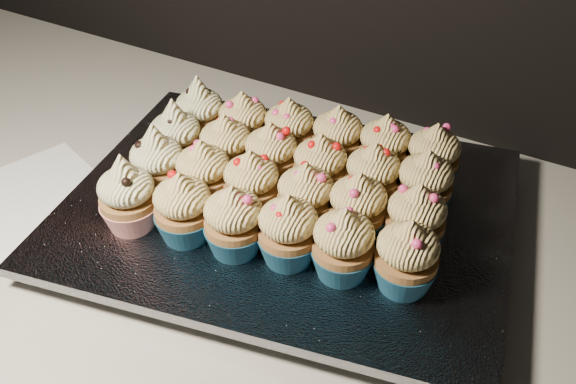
# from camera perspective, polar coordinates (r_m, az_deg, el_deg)

# --- Properties ---
(worktop) EXTENTS (2.44, 0.64, 0.04)m
(worktop) POSITION_cam_1_polar(r_m,az_deg,el_deg) (0.88, -14.17, 0.79)
(worktop) COLOR beige
(worktop) RESTS_ON cabinet
(napkin) EXTENTS (0.23, 0.23, 0.00)m
(napkin) POSITION_cam_1_polar(r_m,az_deg,el_deg) (0.85, -22.01, -0.77)
(napkin) COLOR white
(napkin) RESTS_ON worktop
(baking_tray) EXTENTS (0.52, 0.44, 0.02)m
(baking_tray) POSITION_cam_1_polar(r_m,az_deg,el_deg) (0.75, -0.00, -2.35)
(baking_tray) COLOR black
(baking_tray) RESTS_ON worktop
(foil_lining) EXTENTS (0.57, 0.48, 0.01)m
(foil_lining) POSITION_cam_1_polar(r_m,az_deg,el_deg) (0.74, -0.00, -1.35)
(foil_lining) COLOR silver
(foil_lining) RESTS_ON baking_tray
(cupcake_0) EXTENTS (0.06, 0.06, 0.10)m
(cupcake_0) POSITION_cam_1_polar(r_m,az_deg,el_deg) (0.70, -14.08, -0.38)
(cupcake_0) COLOR red
(cupcake_0) RESTS_ON foil_lining
(cupcake_1) EXTENTS (0.06, 0.06, 0.08)m
(cupcake_1) POSITION_cam_1_polar(r_m,az_deg,el_deg) (0.68, -9.30, -1.47)
(cupcake_1) COLOR navy
(cupcake_1) RESTS_ON foil_lining
(cupcake_2) EXTENTS (0.06, 0.06, 0.08)m
(cupcake_2) POSITION_cam_1_polar(r_m,az_deg,el_deg) (0.65, -4.83, -2.67)
(cupcake_2) COLOR navy
(cupcake_2) RESTS_ON foil_lining
(cupcake_3) EXTENTS (0.06, 0.06, 0.08)m
(cupcake_3) POSITION_cam_1_polar(r_m,az_deg,el_deg) (0.64, 0.02, -3.48)
(cupcake_3) COLOR navy
(cupcake_3) RESTS_ON foil_lining
(cupcake_4) EXTENTS (0.06, 0.06, 0.08)m
(cupcake_4) POSITION_cam_1_polar(r_m,az_deg,el_deg) (0.63, 4.93, -4.72)
(cupcake_4) COLOR navy
(cupcake_4) RESTS_ON foil_lining
(cupcake_5) EXTENTS (0.06, 0.06, 0.08)m
(cupcake_5) POSITION_cam_1_polar(r_m,az_deg,el_deg) (0.62, 10.50, -5.73)
(cupcake_5) COLOR navy
(cupcake_5) RESTS_ON foil_lining
(cupcake_6) EXTENTS (0.06, 0.06, 0.10)m
(cupcake_6) POSITION_cam_1_polar(r_m,az_deg,el_deg) (0.74, -11.51, 2.44)
(cupcake_6) COLOR red
(cupcake_6) RESTS_ON foil_lining
(cupcake_7) EXTENTS (0.06, 0.06, 0.08)m
(cupcake_7) POSITION_cam_1_polar(r_m,az_deg,el_deg) (0.72, -7.51, 1.52)
(cupcake_7) COLOR navy
(cupcake_7) RESTS_ON foil_lining
(cupcake_8) EXTENTS (0.06, 0.06, 0.08)m
(cupcake_8) POSITION_cam_1_polar(r_m,az_deg,el_deg) (0.70, -3.26, 0.59)
(cupcake_8) COLOR navy
(cupcake_8) RESTS_ON foil_lining
(cupcake_9) EXTENTS (0.06, 0.06, 0.08)m
(cupcake_9) POSITION_cam_1_polar(r_m,az_deg,el_deg) (0.68, 1.58, -0.55)
(cupcake_9) COLOR navy
(cupcake_9) RESTS_ON foil_lining
(cupcake_10) EXTENTS (0.06, 0.06, 0.08)m
(cupcake_10) POSITION_cam_1_polar(r_m,az_deg,el_deg) (0.67, 6.20, -1.44)
(cupcake_10) COLOR navy
(cupcake_10) RESTS_ON foil_lining
(cupcake_11) EXTENTS (0.06, 0.06, 0.08)m
(cupcake_11) POSITION_cam_1_polar(r_m,az_deg,el_deg) (0.67, 11.27, -2.45)
(cupcake_11) COLOR navy
(cupcake_11) RESTS_ON foil_lining
(cupcake_12) EXTENTS (0.06, 0.06, 0.10)m
(cupcake_12) POSITION_cam_1_polar(r_m,az_deg,el_deg) (0.79, -9.90, 4.73)
(cupcake_12) COLOR red
(cupcake_12) RESTS_ON foil_lining
(cupcake_13) EXTENTS (0.06, 0.06, 0.08)m
(cupcake_13) POSITION_cam_1_polar(r_m,az_deg,el_deg) (0.76, -5.54, 3.91)
(cupcake_13) COLOR navy
(cupcake_13) RESTS_ON foil_lining
(cupcake_14) EXTENTS (0.06, 0.06, 0.08)m
(cupcake_14) POSITION_cam_1_polar(r_m,az_deg,el_deg) (0.75, -1.52, 3.20)
(cupcake_14) COLOR navy
(cupcake_14) RESTS_ON foil_lining
(cupcake_15) EXTENTS (0.06, 0.06, 0.08)m
(cupcake_15) POSITION_cam_1_polar(r_m,az_deg,el_deg) (0.73, 2.86, 2.15)
(cupcake_15) COLOR navy
(cupcake_15) RESTS_ON foil_lining
(cupcake_16) EXTENTS (0.06, 0.06, 0.08)m
(cupcake_16) POSITION_cam_1_polar(r_m,az_deg,el_deg) (0.72, 7.53, 1.32)
(cupcake_16) COLOR navy
(cupcake_16) RESTS_ON foil_lining
(cupcake_17) EXTENTS (0.06, 0.06, 0.08)m
(cupcake_17) POSITION_cam_1_polar(r_m,az_deg,el_deg) (0.72, 12.02, 0.64)
(cupcake_17) COLOR navy
(cupcake_17) RESTS_ON foil_lining
(cupcake_18) EXTENTS (0.06, 0.06, 0.10)m
(cupcake_18) POSITION_cam_1_polar(r_m,az_deg,el_deg) (0.83, -7.83, 6.90)
(cupcake_18) COLOR red
(cupcake_18) RESTS_ON foil_lining
(cupcake_19) EXTENTS (0.06, 0.06, 0.08)m
(cupcake_19) POSITION_cam_1_polar(r_m,az_deg,el_deg) (0.81, -4.00, 6.03)
(cupcake_19) COLOR navy
(cupcake_19) RESTS_ON foil_lining
(cupcake_20) EXTENTS (0.06, 0.06, 0.08)m
(cupcake_20) POSITION_cam_1_polar(r_m,az_deg,el_deg) (0.79, 0.09, 5.46)
(cupcake_20) COLOR navy
(cupcake_20) RESTS_ON foil_lining
(cupcake_21) EXTENTS (0.06, 0.06, 0.08)m
(cupcake_21) POSITION_cam_1_polar(r_m,az_deg,el_deg) (0.78, 4.41, 4.74)
(cupcake_21) COLOR navy
(cupcake_21) RESTS_ON foil_lining
(cupcake_22) EXTENTS (0.06, 0.06, 0.08)m
(cupcake_22) POSITION_cam_1_polar(r_m,az_deg,el_deg) (0.77, 8.58, 3.89)
(cupcake_22) COLOR navy
(cupcake_22) RESTS_ON foil_lining
(cupcake_23) EXTENTS (0.06, 0.06, 0.08)m
(cupcake_23) POSITION_cam_1_polar(r_m,az_deg,el_deg) (0.76, 12.74, 3.00)
(cupcake_23) COLOR navy
(cupcake_23) RESTS_ON foil_lining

